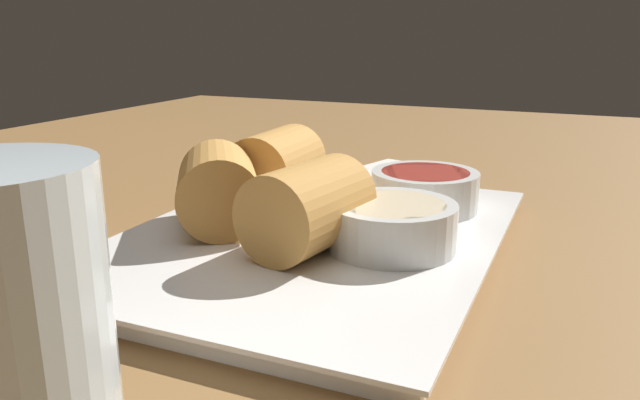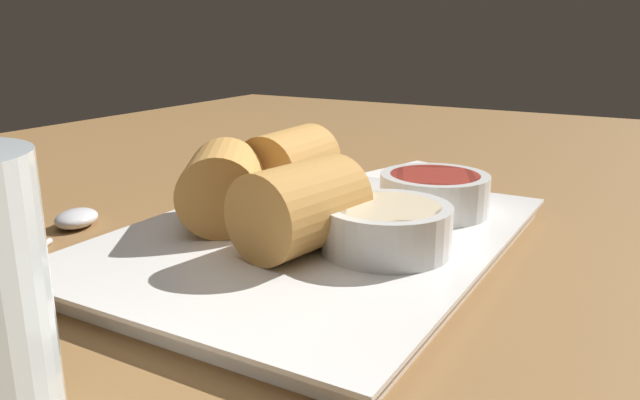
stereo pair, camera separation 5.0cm
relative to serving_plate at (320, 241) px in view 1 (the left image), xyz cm
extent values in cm
cube|color=olive|center=(2.06, -0.35, -1.76)|extent=(180.00, 140.00, 2.00)
cube|color=white|center=(0.00, 0.00, -0.16)|extent=(33.95, 25.13, 1.20)
cube|color=white|center=(0.00, 0.00, 0.59)|extent=(35.31, 26.14, 0.30)
cylinder|color=#D19347|center=(2.49, -7.47, 3.77)|extent=(10.29, 9.67, 6.07)
sphere|color=#6B9E47|center=(-0.21, -9.28, 3.77)|extent=(3.94, 3.94, 3.94)
cylinder|color=#D19347|center=(-7.15, -7.31, 3.77)|extent=(8.45, 6.25, 6.07)
sphere|color=#B23D2D|center=(-10.39, -7.38, 3.77)|extent=(3.94, 3.94, 3.94)
cylinder|color=#D19347|center=(4.11, 0.89, 3.77)|extent=(9.24, 7.40, 6.07)
sphere|color=beige|center=(0.91, 1.44, 3.77)|extent=(3.94, 3.94, 3.94)
cylinder|color=silver|center=(1.33, 5.97, 2.35)|extent=(8.87, 8.87, 3.22)
cylinder|color=beige|center=(1.33, 5.97, 3.67)|extent=(7.27, 7.27, 0.58)
cylinder|color=silver|center=(-8.94, 5.60, 2.35)|extent=(8.87, 8.87, 3.22)
cylinder|color=maroon|center=(-8.94, 5.60, 3.67)|extent=(7.27, 7.27, 0.58)
cylinder|color=silver|center=(13.69, -16.93, -0.51)|extent=(8.98, 4.27, 0.50)
ellipsoid|color=silver|center=(5.35, -20.56, -0.02)|extent=(5.21, 4.70, 1.47)
cube|color=silver|center=(-25.07, -1.83, -0.46)|extent=(12.97, 11.89, 0.60)
cylinder|color=silver|center=(27.34, 0.25, 5.32)|extent=(7.25, 7.25, 12.16)
camera|label=1|loc=(40.53, 17.75, 15.55)|focal=35.00mm
camera|label=2|loc=(38.27, 22.21, 15.55)|focal=35.00mm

